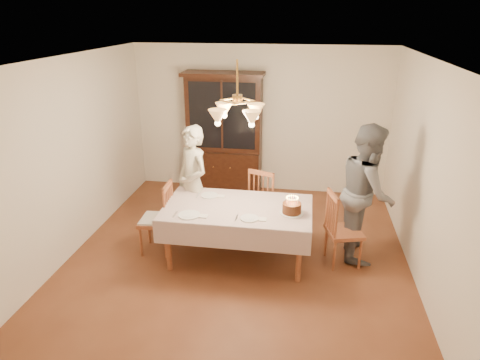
% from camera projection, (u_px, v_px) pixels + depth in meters
% --- Properties ---
extents(ground, '(5.00, 5.00, 0.00)m').
position_uv_depth(ground, '(238.00, 257.00, 5.79)').
color(ground, brown).
rests_on(ground, ground).
extents(room_shell, '(5.00, 5.00, 5.00)m').
position_uv_depth(room_shell, '(237.00, 145.00, 5.21)').
color(room_shell, white).
rests_on(room_shell, ground).
extents(dining_table, '(1.90, 1.10, 0.76)m').
position_uv_depth(dining_table, '(238.00, 212.00, 5.54)').
color(dining_table, brown).
rests_on(dining_table, ground).
extents(china_hutch, '(1.38, 0.54, 2.16)m').
position_uv_depth(china_hutch, '(224.00, 136.00, 7.57)').
color(china_hutch, black).
rests_on(china_hutch, ground).
extents(chair_far_side, '(0.55, 0.54, 1.00)m').
position_uv_depth(chair_far_side, '(266.00, 202.00, 6.40)').
color(chair_far_side, brown).
rests_on(chair_far_side, ground).
extents(chair_left_end, '(0.44, 0.46, 1.00)m').
position_uv_depth(chair_left_end, '(157.00, 221.00, 5.81)').
color(chair_left_end, brown).
rests_on(chair_left_end, ground).
extents(chair_right_end, '(0.52, 0.54, 1.00)m').
position_uv_depth(chair_right_end, '(343.00, 232.00, 5.53)').
color(chair_right_end, brown).
rests_on(chair_right_end, ground).
extents(elderly_woman, '(0.72, 0.71, 1.67)m').
position_uv_depth(elderly_woman, '(193.00, 183.00, 6.05)').
color(elderly_woman, beige).
rests_on(elderly_woman, ground).
extents(adult_in_grey, '(0.70, 0.90, 1.82)m').
position_uv_depth(adult_in_grey, '(367.00, 192.00, 5.58)').
color(adult_in_grey, slate).
rests_on(adult_in_grey, ground).
extents(birthday_cake, '(0.30, 0.30, 0.22)m').
position_uv_depth(birthday_cake, '(292.00, 209.00, 5.30)').
color(birthday_cake, white).
rests_on(birthday_cake, dining_table).
extents(place_setting_near_left, '(0.42, 0.27, 0.02)m').
position_uv_depth(place_setting_near_left, '(190.00, 215.00, 5.27)').
color(place_setting_near_left, white).
rests_on(place_setting_near_left, dining_table).
extents(place_setting_near_right, '(0.38, 0.23, 0.02)m').
position_uv_depth(place_setting_near_right, '(251.00, 218.00, 5.19)').
color(place_setting_near_right, white).
rests_on(place_setting_near_right, dining_table).
extents(place_setting_far_left, '(0.38, 0.23, 0.02)m').
position_uv_depth(place_setting_far_left, '(210.00, 195.00, 5.83)').
color(place_setting_far_left, white).
rests_on(place_setting_far_left, dining_table).
extents(chandelier, '(0.62, 0.62, 0.73)m').
position_uv_depth(chandelier, '(237.00, 114.00, 5.07)').
color(chandelier, '#BF8C3F').
rests_on(chandelier, ground).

